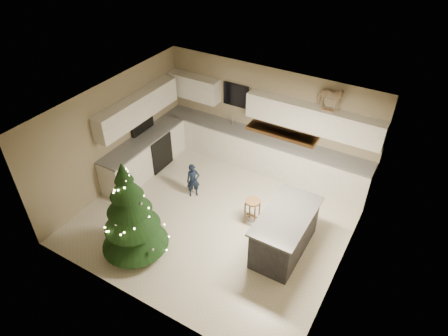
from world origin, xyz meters
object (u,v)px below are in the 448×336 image
at_px(bar_stool, 252,206).
at_px(rocking_horse, 330,98).
at_px(toddler, 193,181).
at_px(island, 285,232).
at_px(christmas_tree, 131,217).

xyz_separation_m(bar_stool, rocking_horse, (0.71, 2.05, 1.82)).
relative_size(bar_stool, toddler, 0.73).
bearing_deg(rocking_horse, island, -170.60).
xyz_separation_m(island, bar_stool, (-0.90, 0.37, -0.01)).
bearing_deg(bar_stool, island, -22.20).
bearing_deg(rocking_horse, christmas_tree, 154.04).
xyz_separation_m(island, toddler, (-2.50, 0.49, -0.05)).
distance_m(toddler, rocking_horse, 3.54).
height_order(bar_stool, toddler, toddler).
distance_m(bar_stool, christmas_tree, 2.53).
xyz_separation_m(christmas_tree, toddler, (0.04, 2.00, -0.47)).
xyz_separation_m(island, rocking_horse, (-0.18, 2.41, 1.81)).
relative_size(island, christmas_tree, 0.78).
bearing_deg(rocking_horse, bar_stool, 165.81).
relative_size(bar_stool, christmas_tree, 0.29).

